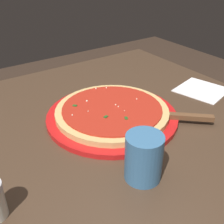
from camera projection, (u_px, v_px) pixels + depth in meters
name	position (u px, v px, depth m)	size (l,w,h in m)	color
restaurant_table	(115.00, 154.00, 0.87)	(0.89, 0.87, 0.73)	black
serving_plate	(112.00, 116.00, 0.79)	(0.36, 0.36, 0.01)	red
pizza	(112.00, 111.00, 0.78)	(0.31, 0.31, 0.02)	#DBB26B
pizza_server	(174.00, 117.00, 0.76)	(0.19, 0.18, 0.01)	silver
cup_tall_drink	(144.00, 157.00, 0.56)	(0.08, 0.08, 0.10)	teal
napkin_folded_right	(202.00, 90.00, 0.95)	(0.15, 0.15, 0.00)	white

